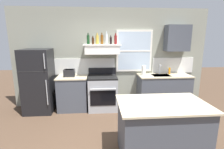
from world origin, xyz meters
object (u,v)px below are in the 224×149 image
object	(u,v)px
bottle_dark_green_wine	(88,40)
bottle_clear_tall	(107,39)
paper_towel_roll	(144,70)
dish_soap_bottle	(169,71)
stove_range	(103,92)
bottle_champagne_gold_foil	(97,40)
bottle_balsamic_dark	(111,41)
kitchen_island	(161,129)
bottle_amber_wine	(102,39)
toaster	(69,73)
bottle_brown_stout	(93,41)
bottle_red_label_wine	(116,40)
refrigerator	(39,81)

from	to	relation	value
bottle_dark_green_wine	bottle_clear_tall	bearing A→B (deg)	-1.33
bottle_dark_green_wine	paper_towel_roll	world-z (taller)	bottle_dark_green_wine
dish_soap_bottle	stove_range	bearing A→B (deg)	-175.82
bottle_champagne_gold_foil	bottle_balsamic_dark	world-z (taller)	bottle_champagne_gold_foil
bottle_clear_tall	bottle_dark_green_wine	bearing A→B (deg)	178.67
stove_range	kitchen_island	size ratio (longest dim) A/B	0.78
bottle_dark_green_wine	stove_range	bearing A→B (deg)	-22.43
bottle_dark_green_wine	bottle_amber_wine	xyz separation A→B (m)	(0.36, -0.03, 0.00)
bottle_balsamic_dark	kitchen_island	bearing A→B (deg)	-71.72
toaster	bottle_champagne_gold_foil	world-z (taller)	bottle_champagne_gold_foil
toaster	bottle_dark_green_wine	distance (m)	1.00
paper_towel_roll	bottle_brown_stout	bearing A→B (deg)	179.03
bottle_red_label_wine	paper_towel_roll	xyz separation A→B (m)	(0.77, -0.01, -0.82)
refrigerator	toaster	xyz separation A→B (m)	(0.78, 0.08, 0.19)
bottle_red_label_wine	dish_soap_bottle	size ratio (longest dim) A/B	1.55
bottle_amber_wine	bottle_red_label_wine	bearing A→B (deg)	-12.54
bottle_dark_green_wine	bottle_amber_wine	world-z (taller)	bottle_amber_wine
bottle_dark_green_wine	dish_soap_bottle	distance (m)	2.40
refrigerator	bottle_clear_tall	bearing A→B (deg)	5.15
paper_towel_roll	toaster	bearing A→B (deg)	179.55
paper_towel_roll	dish_soap_bottle	xyz separation A→B (m)	(0.76, 0.10, -0.04)
bottle_brown_stout	bottle_clear_tall	bearing A→B (deg)	12.19
paper_towel_roll	bottle_dark_green_wine	bearing A→B (deg)	175.72
bottle_amber_wine	bottle_red_label_wine	distance (m)	0.36
paper_towel_roll	kitchen_island	distance (m)	2.08
bottle_balsamic_dark	paper_towel_roll	world-z (taller)	bottle_balsamic_dark
bottle_amber_wine	dish_soap_bottle	world-z (taller)	bottle_amber_wine
bottle_clear_tall	bottle_red_label_wine	world-z (taller)	bottle_clear_tall
bottle_balsamic_dark	bottle_red_label_wine	world-z (taller)	bottle_red_label_wine
refrigerator	bottle_amber_wine	world-z (taller)	bottle_amber_wine
bottle_amber_wine	refrigerator	bearing A→B (deg)	-174.97
refrigerator	bottle_clear_tall	world-z (taller)	bottle_clear_tall
bottle_brown_stout	bottle_balsamic_dark	world-z (taller)	bottle_balsamic_dark
toaster	bottle_champagne_gold_foil	distance (m)	1.14
bottle_clear_tall	dish_soap_bottle	bearing A→B (deg)	0.03
bottle_clear_tall	refrigerator	bearing A→B (deg)	-174.85
stove_range	bottle_balsamic_dark	bearing A→B (deg)	20.28
refrigerator	bottle_brown_stout	size ratio (longest dim) A/B	7.73
kitchen_island	dish_soap_bottle	bearing A→B (deg)	64.81
stove_range	bottle_dark_green_wine	distance (m)	1.45
bottle_balsamic_dark	bottle_red_label_wine	xyz separation A→B (m)	(0.12, -0.04, 0.02)
bottle_brown_stout	kitchen_island	distance (m)	2.69
bottle_brown_stout	bottle_clear_tall	world-z (taller)	bottle_clear_tall
stove_range	bottle_amber_wine	distance (m)	1.41
bottle_balsamic_dark	dish_soap_bottle	world-z (taller)	bottle_balsamic_dark
bottle_champagne_gold_foil	paper_towel_roll	size ratio (longest dim) A/B	1.06
stove_range	paper_towel_roll	distance (m)	1.26
bottle_balsamic_dark	bottle_brown_stout	bearing A→B (deg)	-177.07
refrigerator	paper_towel_roll	world-z (taller)	refrigerator
bottle_brown_stout	toaster	bearing A→B (deg)	-179.35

